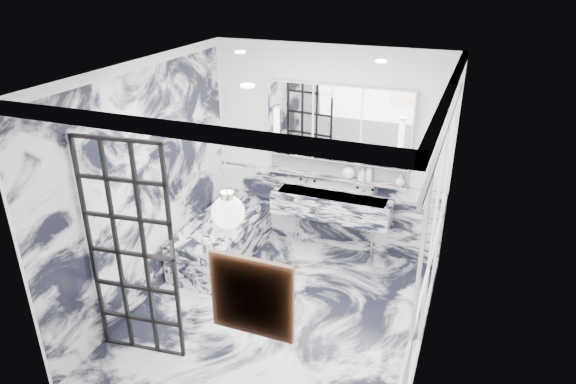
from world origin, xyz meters
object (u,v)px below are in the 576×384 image
at_px(crittall_door, 131,254).
at_px(trough_sink, 331,205).
at_px(mirror_cabinet, 338,123).
at_px(bathtub, 222,240).

bearing_deg(crittall_door, trough_sink, 57.27).
distance_m(crittall_door, mirror_cabinet, 3.07).
xyz_separation_m(trough_sink, mirror_cabinet, (-0.00, 0.17, 1.09)).
height_order(crittall_door, trough_sink, crittall_door).
bearing_deg(trough_sink, bathtub, -153.52).
bearing_deg(mirror_cabinet, bathtub, -147.94).
relative_size(crittall_door, mirror_cabinet, 1.22).
xyz_separation_m(mirror_cabinet, bathtub, (-1.32, -0.83, -1.54)).
distance_m(mirror_cabinet, bathtub, 2.20).
height_order(trough_sink, mirror_cabinet, mirror_cabinet).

